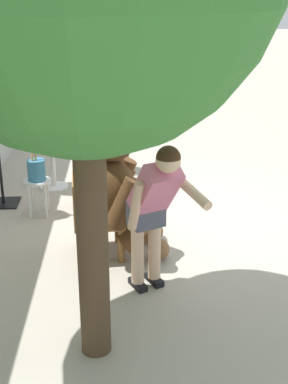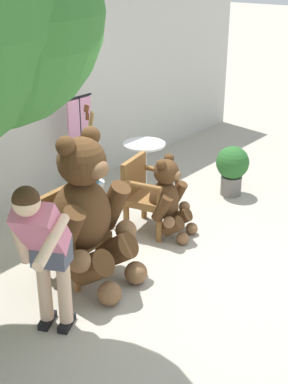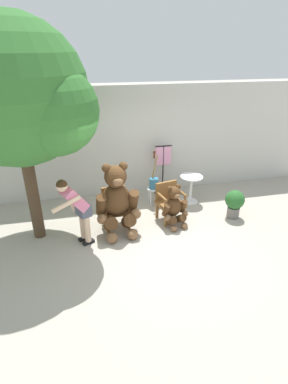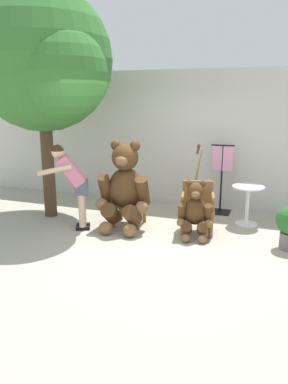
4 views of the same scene
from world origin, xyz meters
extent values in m
plane|color=#A8A091|center=(0.00, 0.00, 0.00)|extent=(60.00, 60.00, 0.00)
cube|color=beige|center=(0.00, 2.40, 1.40)|extent=(10.00, 0.16, 2.80)
cube|color=brown|center=(-0.62, 0.67, 0.41)|extent=(0.60, 0.56, 0.07)
cylinder|color=brown|center=(-0.83, 0.44, 0.18)|extent=(0.07, 0.07, 0.37)
cylinder|color=brown|center=(-0.38, 0.48, 0.18)|extent=(0.07, 0.07, 0.37)
cylinder|color=brown|center=(-0.87, 0.86, 0.18)|extent=(0.07, 0.07, 0.37)
cylinder|color=brown|center=(-0.41, 0.90, 0.18)|extent=(0.07, 0.07, 0.37)
cube|color=brown|center=(-0.64, 0.90, 0.65)|extent=(0.52, 0.10, 0.42)
cylinder|color=brown|center=(-0.87, 0.65, 0.66)|extent=(0.09, 0.48, 0.06)
cylinder|color=brown|center=(-0.85, 0.44, 0.55)|extent=(0.05, 0.05, 0.22)
cylinder|color=brown|center=(-0.37, 0.69, 0.66)|extent=(0.09, 0.48, 0.06)
cylinder|color=brown|center=(-0.36, 0.48, 0.55)|extent=(0.05, 0.05, 0.22)
cube|color=brown|center=(0.62, 0.67, 0.41)|extent=(0.66, 0.63, 0.07)
cylinder|color=brown|center=(0.44, 0.41, 0.18)|extent=(0.07, 0.07, 0.37)
cylinder|color=brown|center=(0.89, 0.51, 0.18)|extent=(0.07, 0.07, 0.37)
cylinder|color=brown|center=(0.35, 0.82, 0.18)|extent=(0.07, 0.07, 0.37)
cylinder|color=brown|center=(0.80, 0.92, 0.18)|extent=(0.07, 0.07, 0.37)
cube|color=brown|center=(0.57, 0.89, 0.65)|extent=(0.52, 0.17, 0.42)
cylinder|color=brown|center=(0.38, 0.62, 0.66)|extent=(0.16, 0.48, 0.06)
cylinder|color=brown|center=(0.42, 0.41, 0.55)|extent=(0.05, 0.05, 0.22)
cylinder|color=brown|center=(0.87, 0.72, 0.66)|extent=(0.16, 0.48, 0.06)
cylinder|color=brown|center=(0.91, 0.52, 0.55)|extent=(0.05, 0.05, 0.22)
ellipsoid|color=#4C3019|center=(-0.62, 0.55, 0.70)|extent=(0.67, 0.58, 0.73)
sphere|color=#4C3019|center=(-0.62, 0.51, 1.26)|extent=(0.46, 0.46, 0.46)
ellipsoid|color=brown|center=(-0.60, 0.32, 1.22)|extent=(0.23, 0.19, 0.17)
sphere|color=black|center=(-0.60, 0.32, 1.24)|extent=(0.07, 0.07, 0.07)
sphere|color=#4C3019|center=(-0.79, 0.52, 1.45)|extent=(0.18, 0.18, 0.18)
sphere|color=#4C3019|center=(-0.45, 0.55, 1.45)|extent=(0.18, 0.18, 0.18)
cylinder|color=#4C3019|center=(-0.95, 0.40, 0.70)|extent=(0.24, 0.42, 0.55)
sphere|color=brown|center=(-0.95, 0.25, 0.46)|extent=(0.22, 0.22, 0.22)
cylinder|color=#4C3019|center=(-0.27, 0.45, 0.70)|extent=(0.24, 0.42, 0.55)
sphere|color=brown|center=(-0.25, 0.31, 0.46)|extent=(0.22, 0.22, 0.22)
cylinder|color=#4C3019|center=(-0.79, 0.27, 0.31)|extent=(0.30, 0.47, 0.43)
sphere|color=brown|center=(-0.79, 0.05, 0.11)|extent=(0.23, 0.23, 0.23)
cylinder|color=#4C3019|center=(-0.41, 0.30, 0.31)|extent=(0.30, 0.47, 0.43)
sphere|color=brown|center=(-0.37, 0.08, 0.11)|extent=(0.23, 0.23, 0.23)
ellipsoid|color=#4C3019|center=(0.62, 0.49, 0.44)|extent=(0.45, 0.40, 0.45)
sphere|color=#4C3019|center=(0.63, 0.47, 0.78)|extent=(0.29, 0.29, 0.29)
ellipsoid|color=brown|center=(0.65, 0.35, 0.76)|extent=(0.15, 0.13, 0.11)
sphere|color=black|center=(0.65, 0.35, 0.77)|extent=(0.04, 0.04, 0.04)
sphere|color=#4C3019|center=(0.52, 0.46, 0.90)|extent=(0.11, 0.11, 0.11)
sphere|color=#4C3019|center=(0.73, 0.50, 0.90)|extent=(0.11, 0.11, 0.11)
cylinder|color=#4C3019|center=(0.43, 0.37, 0.44)|extent=(0.18, 0.27, 0.34)
sphere|color=brown|center=(0.44, 0.28, 0.29)|extent=(0.13, 0.13, 0.13)
cylinder|color=#4C3019|center=(0.84, 0.46, 0.44)|extent=(0.18, 0.27, 0.34)
sphere|color=brown|center=(0.87, 0.37, 0.29)|extent=(0.13, 0.13, 0.13)
cylinder|color=#4C3019|center=(0.54, 0.30, 0.19)|extent=(0.22, 0.31, 0.26)
sphere|color=brown|center=(0.56, 0.17, 0.07)|extent=(0.14, 0.14, 0.14)
cylinder|color=#4C3019|center=(0.77, 0.35, 0.19)|extent=(0.22, 0.31, 0.26)
sphere|color=brown|center=(0.81, 0.22, 0.07)|extent=(0.14, 0.14, 0.14)
cube|color=black|center=(-1.35, 0.29, 0.03)|extent=(0.26, 0.19, 0.06)
cylinder|color=beige|center=(-1.35, 0.29, 0.47)|extent=(0.12, 0.12, 0.82)
cube|color=black|center=(-1.27, 0.13, 0.03)|extent=(0.26, 0.19, 0.06)
cylinder|color=beige|center=(-1.27, 0.13, 0.47)|extent=(0.12, 0.12, 0.82)
cube|color=#4C5160|center=(-1.31, 0.21, 0.75)|extent=(0.33, 0.37, 0.24)
cube|color=pink|center=(-1.45, 0.13, 1.04)|extent=(0.57, 0.50, 0.55)
sphere|color=beige|center=(-1.64, 0.04, 1.36)|extent=(0.21, 0.21, 0.21)
sphere|color=#382314|center=(-1.64, 0.04, 1.38)|extent=(0.21, 0.21, 0.21)
cylinder|color=beige|center=(-1.59, -0.15, 1.09)|extent=(0.54, 0.33, 0.19)
cylinder|color=beige|center=(-1.54, 0.31, 0.92)|extent=(0.25, 0.18, 0.50)
cylinder|color=silver|center=(0.43, 1.46, 0.45)|extent=(0.34, 0.34, 0.03)
cylinder|color=silver|center=(0.53, 1.56, 0.22)|extent=(0.04, 0.04, 0.43)
cylinder|color=silver|center=(0.33, 1.56, 0.22)|extent=(0.04, 0.04, 0.43)
cylinder|color=silver|center=(0.53, 1.36, 0.22)|extent=(0.04, 0.04, 0.43)
cylinder|color=silver|center=(0.33, 1.36, 0.22)|extent=(0.04, 0.04, 0.43)
cylinder|color=teal|center=(0.43, 1.46, 0.59)|extent=(0.22, 0.22, 0.26)
cylinder|color=#997A47|center=(0.43, 1.46, 0.89)|extent=(0.13, 0.06, 0.70)
cylinder|color=#592D19|center=(0.43, 1.46, 1.28)|extent=(0.06, 0.05, 0.09)
cylinder|color=#997A47|center=(0.45, 1.48, 0.93)|extent=(0.14, 0.11, 0.78)
cylinder|color=#592D19|center=(0.45, 1.48, 1.36)|extent=(0.06, 0.05, 0.09)
cylinder|color=#997A47|center=(0.43, 1.48, 0.93)|extent=(0.18, 0.05, 0.78)
cylinder|color=#592D19|center=(0.43, 1.48, 1.37)|extent=(0.06, 0.05, 0.09)
cylinder|color=white|center=(1.38, 1.38, 0.70)|extent=(0.56, 0.56, 0.03)
cylinder|color=white|center=(1.38, 1.38, 0.34)|extent=(0.07, 0.07, 0.69)
cylinder|color=white|center=(1.38, 1.38, 0.01)|extent=(0.40, 0.40, 0.03)
cylinder|color=slate|center=(2.09, 0.45, 0.13)|extent=(0.28, 0.28, 0.26)
sphere|color=#286028|center=(2.09, 0.45, 0.46)|extent=(0.44, 0.44, 0.44)
cube|color=black|center=(0.81, 1.99, 0.01)|extent=(0.40, 0.40, 0.02)
cylinder|color=black|center=(0.81, 1.99, 0.68)|extent=(0.04, 0.04, 1.35)
cylinder|color=black|center=(0.81, 1.99, 1.35)|extent=(0.44, 0.03, 0.03)
cube|color=pink|center=(0.81, 1.99, 1.09)|extent=(0.40, 0.03, 0.48)
camera|label=1|loc=(-5.77, 0.42, 2.69)|focal=50.00mm
camera|label=2|loc=(-3.81, -2.79, 2.99)|focal=50.00mm
camera|label=3|loc=(-1.27, -5.02, 3.61)|focal=28.00mm
camera|label=4|loc=(1.85, -5.30, 2.23)|focal=35.00mm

